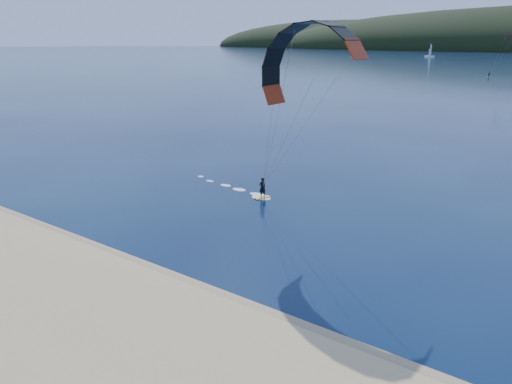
# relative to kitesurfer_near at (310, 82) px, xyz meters

# --- Properties ---
(ground) EXTENTS (1800.00, 1800.00, 0.00)m
(ground) POSITION_rel_kitesurfer_near_xyz_m (-2.05, -17.25, -11.37)
(ground) COLOR black
(ground) RESTS_ON ground
(wet_sand) EXTENTS (220.00, 2.50, 0.10)m
(wet_sand) POSITION_rel_kitesurfer_near_xyz_m (-2.05, -12.75, -11.32)
(wet_sand) COLOR olive
(wet_sand) RESTS_ON ground
(kitesurfer_near) EXTENTS (22.69, 7.71, 15.45)m
(kitesurfer_near) POSITION_rel_kitesurfer_near_xyz_m (0.00, 0.00, 0.00)
(kitesurfer_near) COLOR gold
(kitesurfer_near) RESTS_ON ground
(sailboat) EXTENTS (8.17, 5.18, 11.48)m
(sailboat) POSITION_rel_kitesurfer_near_xyz_m (-113.46, 388.14, -10.52)
(sailboat) COLOR white
(sailboat) RESTS_ON ground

